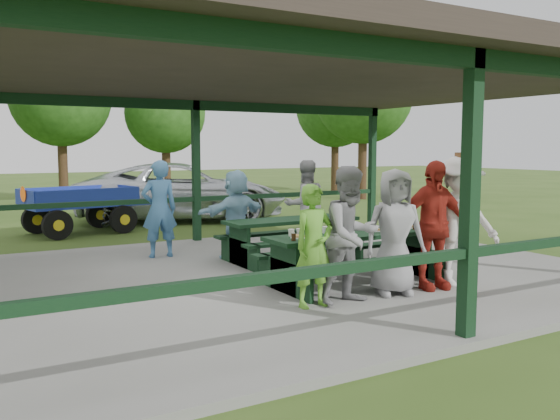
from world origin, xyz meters
TOP-DOWN VIEW (x-y plane):
  - ground at (0.00, 0.00)m, footprint 90.00×90.00m
  - concrete_slab at (0.00, 0.00)m, footprint 10.00×8.00m
  - pavilion_structure at (0.00, 0.00)m, footprint 10.60×8.60m
  - picnic_table_near at (0.47, -1.20)m, footprint 2.74×1.39m
  - picnic_table_far at (0.60, 0.80)m, footprint 2.43×1.39m
  - table_setting at (0.43, -1.18)m, footprint 2.45×0.45m
  - contestant_green at (-0.76, -2.00)m, footprint 0.59×0.40m
  - contestant_grey_left at (-0.25, -2.10)m, footprint 0.91×0.74m
  - contestant_grey_mid at (0.54, -2.02)m, footprint 0.98×0.80m
  - contestant_red at (1.22, -2.03)m, footprint 1.13×0.63m
  - contestant_white_fedora at (1.71, -2.06)m, footprint 1.38×1.07m
  - spectator_lblue at (-0.15, 1.53)m, footprint 1.57×0.89m
  - spectator_blue at (-1.34, 2.28)m, footprint 0.69×0.48m
  - spectator_grey at (1.41, 1.63)m, footprint 0.97×0.81m
  - pickup_truck at (1.30, 8.15)m, footprint 6.60×4.68m
  - farm_trailer at (-1.85, 6.84)m, footprint 3.54×1.96m
  - tree_left at (-0.62, 16.02)m, footprint 3.81×3.81m
  - tree_mid at (3.49, 15.83)m, footprint 3.33×3.33m
  - tree_right at (10.26, 11.24)m, footprint 4.01×4.01m
  - tree_far_right at (11.85, 15.44)m, footprint 3.77×3.77m

SIDE VIEW (x-z plane):
  - ground at x=0.00m, z-range 0.00..0.00m
  - concrete_slab at x=0.00m, z-range 0.00..0.10m
  - picnic_table_far at x=0.60m, z-range 0.19..0.94m
  - picnic_table_near at x=0.47m, z-range 0.20..0.95m
  - farm_trailer at x=-1.85m, z-range -0.01..1.22m
  - pickup_truck at x=1.30m, z-range 0.00..1.67m
  - contestant_green at x=-0.76m, z-range 0.10..1.65m
  - table_setting at x=0.43m, z-range 0.83..0.93m
  - spectator_lblue at x=-0.15m, z-range 0.10..1.71m
  - contestant_grey_mid at x=0.54m, z-range 0.10..1.82m
  - spectator_grey at x=1.41m, z-range 0.10..1.86m
  - contestant_grey_left at x=-0.25m, z-range 0.10..1.87m
  - spectator_blue at x=-1.34m, z-range 0.10..1.88m
  - contestant_red at x=1.22m, z-range 0.10..1.93m
  - contestant_white_fedora at x=1.71m, z-range 0.08..2.01m
  - pavilion_structure at x=0.00m, z-range 1.55..4.79m
  - tree_mid at x=3.49m, z-range 0.92..6.12m
  - tree_far_right at x=11.85m, z-range 1.04..6.93m
  - tree_left at x=-0.62m, z-range 1.05..7.01m
  - tree_right at x=10.26m, z-range 1.11..7.38m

